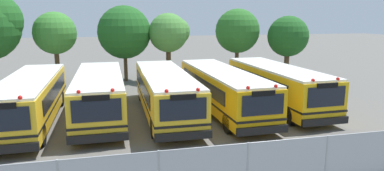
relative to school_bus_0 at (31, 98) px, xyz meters
name	(u,v)px	position (x,y,z in m)	size (l,w,h in m)	color
ground_plane	(164,113)	(7.15, 0.14, -1.37)	(160.00, 160.00, 0.00)	#595651
school_bus_0	(31,98)	(0.00, 0.00, 0.00)	(2.60, 10.62, 2.60)	yellow
school_bus_1	(100,93)	(3.54, 0.21, 0.02)	(2.62, 10.16, 2.63)	yellow
school_bus_2	(165,91)	(7.21, 0.00, 0.00)	(2.64, 10.90, 2.60)	yellow
school_bus_3	(222,88)	(10.70, 0.02, 0.00)	(2.79, 11.15, 2.59)	#EAA80C
school_bus_4	(276,85)	(14.28, 0.07, 0.04)	(2.83, 10.21, 2.68)	yellow
tree_1	(53,32)	(-0.11, 10.19, 2.99)	(3.38, 3.38, 6.00)	#4C3823
tree_2	(125,33)	(5.56, 11.21, 2.87)	(4.57, 4.57, 6.55)	#4C3823
tree_3	(170,33)	(9.34, 10.31, 2.86)	(3.59, 3.37, 5.91)	#4C3823
tree_4	(239,31)	(15.81, 10.79, 2.95)	(4.06, 4.06, 6.33)	#4C3823
tree_5	(289,36)	(19.89, 8.92, 2.48)	(3.67, 3.63, 5.68)	#4C3823
chainlink_fence	(205,171)	(6.93, -9.65, -0.48)	(20.04, 0.07, 1.71)	#9EA0A3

